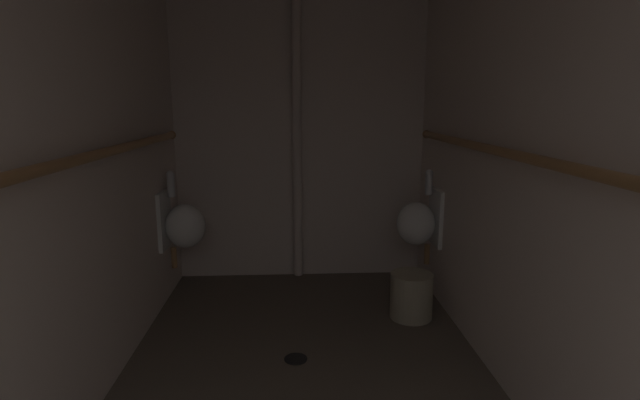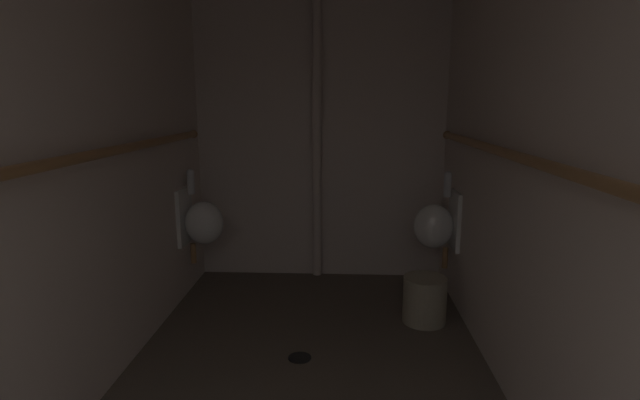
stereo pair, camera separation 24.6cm
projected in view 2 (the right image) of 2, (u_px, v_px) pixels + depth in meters
The scene contains 10 objects.
wall_left at pixel (37, 183), 2.01m from camera, with size 0.06×4.50×2.37m, color beige.
wall_right at pixel (568, 187), 1.91m from camera, with size 0.06×4.50×2.37m, color beige.
wall_back at pixel (321, 142), 4.14m from camera, with size 2.24×0.06×2.37m, color beige.
urinal_left_mid at pixel (201, 221), 3.76m from camera, with size 0.32×0.30×0.76m.
urinal_right_mid at pixel (437, 225), 3.66m from camera, with size 0.32×0.30×0.76m.
supply_pipe_left at pixel (62, 162), 2.03m from camera, with size 0.06×3.74×0.06m.
supply_pipe_right at pixel (544, 165), 1.92m from camera, with size 0.06×3.73×0.06m.
standpipe_back_wall at pixel (317, 143), 4.03m from camera, with size 0.08×0.08×2.32m, color beige.
floor_drain at pixel (300, 357), 2.91m from camera, with size 0.14×0.14×0.01m, color black.
waste_bin at pixel (425, 300), 3.36m from camera, with size 0.30×0.30×0.33m, color #9E937A.
Camera 2 is at (0.19, 0.26, 1.52)m, focal length 27.00 mm.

